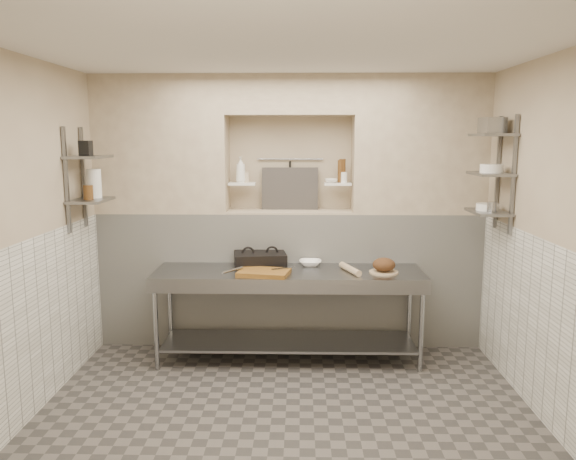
{
  "coord_description": "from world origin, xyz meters",
  "views": [
    {
      "loc": [
        0.11,
        -4.1,
        2.17
      ],
      "look_at": [
        -0.0,
        0.9,
        1.35
      ],
      "focal_mm": 35.0,
      "sensor_mm": 36.0,
      "label": 1
    }
  ],
  "objects_px": {
    "mixing_bowl": "(310,263)",
    "rolling_pin": "(350,269)",
    "cutting_board": "(264,273)",
    "bottle_soap": "(241,170)",
    "panini_press": "(260,259)",
    "bowl_alcove": "(331,181)",
    "prep_table": "(289,297)",
    "bread_loaf": "(384,265)",
    "jug_left": "(94,183)"
  },
  "relations": [
    {
      "from": "cutting_board",
      "to": "rolling_pin",
      "type": "height_order",
      "value": "rolling_pin"
    },
    {
      "from": "bottle_soap",
      "to": "bowl_alcove",
      "type": "distance_m",
      "value": 0.95
    },
    {
      "from": "mixing_bowl",
      "to": "bottle_soap",
      "type": "xyz_separation_m",
      "value": [
        -0.73,
        0.32,
        0.92
      ]
    },
    {
      "from": "mixing_bowl",
      "to": "bread_loaf",
      "type": "xyz_separation_m",
      "value": [
        0.7,
        -0.3,
        0.05
      ]
    },
    {
      "from": "cutting_board",
      "to": "jug_left",
      "type": "xyz_separation_m",
      "value": [
        -1.61,
        0.12,
        0.83
      ]
    },
    {
      "from": "prep_table",
      "to": "bread_loaf",
      "type": "distance_m",
      "value": 0.97
    },
    {
      "from": "mixing_bowl",
      "to": "jug_left",
      "type": "distance_m",
      "value": 2.23
    },
    {
      "from": "prep_table",
      "to": "rolling_pin",
      "type": "relative_size",
      "value": 6.45
    },
    {
      "from": "mixing_bowl",
      "to": "rolling_pin",
      "type": "relative_size",
      "value": 0.56
    },
    {
      "from": "prep_table",
      "to": "cutting_board",
      "type": "bearing_deg",
      "value": -146.6
    },
    {
      "from": "bowl_alcove",
      "to": "bottle_soap",
      "type": "bearing_deg",
      "value": 179.11
    },
    {
      "from": "panini_press",
      "to": "cutting_board",
      "type": "distance_m",
      "value": 0.37
    },
    {
      "from": "prep_table",
      "to": "panini_press",
      "type": "height_order",
      "value": "panini_press"
    },
    {
      "from": "prep_table",
      "to": "cutting_board",
      "type": "relative_size",
      "value": 5.58
    },
    {
      "from": "rolling_pin",
      "to": "bottle_soap",
      "type": "height_order",
      "value": "bottle_soap"
    },
    {
      "from": "panini_press",
      "to": "jug_left",
      "type": "bearing_deg",
      "value": -179.87
    },
    {
      "from": "mixing_bowl",
      "to": "bottle_soap",
      "type": "distance_m",
      "value": 1.21
    },
    {
      "from": "prep_table",
      "to": "bread_loaf",
      "type": "bearing_deg",
      "value": -3.28
    },
    {
      "from": "panini_press",
      "to": "bread_loaf",
      "type": "xyz_separation_m",
      "value": [
        1.2,
        -0.26,
        0.01
      ]
    },
    {
      "from": "rolling_pin",
      "to": "bowl_alcove",
      "type": "height_order",
      "value": "bowl_alcove"
    },
    {
      "from": "prep_table",
      "to": "jug_left",
      "type": "bearing_deg",
      "value": -178.99
    },
    {
      "from": "prep_table",
      "to": "bowl_alcove",
      "type": "distance_m",
      "value": 1.29
    },
    {
      "from": "cutting_board",
      "to": "mixing_bowl",
      "type": "distance_m",
      "value": 0.59
    },
    {
      "from": "panini_press",
      "to": "prep_table",
      "type": "bearing_deg",
      "value": -43.86
    },
    {
      "from": "cutting_board",
      "to": "mixing_bowl",
      "type": "relative_size",
      "value": 2.07
    },
    {
      "from": "rolling_pin",
      "to": "jug_left",
      "type": "relative_size",
      "value": 1.48
    },
    {
      "from": "prep_table",
      "to": "bottle_soap",
      "type": "bearing_deg",
      "value": 132.27
    },
    {
      "from": "bottle_soap",
      "to": "prep_table",
      "type": "bearing_deg",
      "value": -47.73
    },
    {
      "from": "prep_table",
      "to": "bread_loaf",
      "type": "xyz_separation_m",
      "value": [
        0.91,
        -0.05,
        0.34
      ]
    },
    {
      "from": "prep_table",
      "to": "panini_press",
      "type": "relative_size",
      "value": 4.67
    },
    {
      "from": "bread_loaf",
      "to": "bowl_alcove",
      "type": "bearing_deg",
      "value": 128.6
    },
    {
      "from": "panini_press",
      "to": "mixing_bowl",
      "type": "relative_size",
      "value": 2.48
    },
    {
      "from": "mixing_bowl",
      "to": "bowl_alcove",
      "type": "xyz_separation_m",
      "value": [
        0.22,
        0.3,
        0.81
      ]
    },
    {
      "from": "panini_press",
      "to": "cutting_board",
      "type": "height_order",
      "value": "panini_press"
    },
    {
      "from": "cutting_board",
      "to": "mixing_bowl",
      "type": "height_order",
      "value": "mixing_bowl"
    },
    {
      "from": "mixing_bowl",
      "to": "rolling_pin",
      "type": "height_order",
      "value": "rolling_pin"
    },
    {
      "from": "mixing_bowl",
      "to": "bowl_alcove",
      "type": "height_order",
      "value": "bowl_alcove"
    },
    {
      "from": "prep_table",
      "to": "bowl_alcove",
      "type": "height_order",
      "value": "bowl_alcove"
    },
    {
      "from": "panini_press",
      "to": "mixing_bowl",
      "type": "xyz_separation_m",
      "value": [
        0.5,
        0.04,
        -0.04
      ]
    },
    {
      "from": "cutting_board",
      "to": "rolling_pin",
      "type": "distance_m",
      "value": 0.83
    },
    {
      "from": "bowl_alcove",
      "to": "jug_left",
      "type": "distance_m",
      "value": 2.34
    },
    {
      "from": "jug_left",
      "to": "bottle_soap",
      "type": "bearing_deg",
      "value": 24.17
    },
    {
      "from": "bowl_alcove",
      "to": "rolling_pin",
      "type": "bearing_deg",
      "value": -74.39
    },
    {
      "from": "prep_table",
      "to": "jug_left",
      "type": "relative_size",
      "value": 9.58
    },
    {
      "from": "cutting_board",
      "to": "bottle_soap",
      "type": "bearing_deg",
      "value": 111.6
    },
    {
      "from": "mixing_bowl",
      "to": "bottle_soap",
      "type": "relative_size",
      "value": 0.84
    },
    {
      "from": "jug_left",
      "to": "prep_table",
      "type": "bearing_deg",
      "value": 1.01
    },
    {
      "from": "panini_press",
      "to": "bread_loaf",
      "type": "distance_m",
      "value": 1.23
    },
    {
      "from": "mixing_bowl",
      "to": "jug_left",
      "type": "bearing_deg",
      "value": -172.31
    },
    {
      "from": "bread_loaf",
      "to": "bowl_alcove",
      "type": "distance_m",
      "value": 1.08
    }
  ]
}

